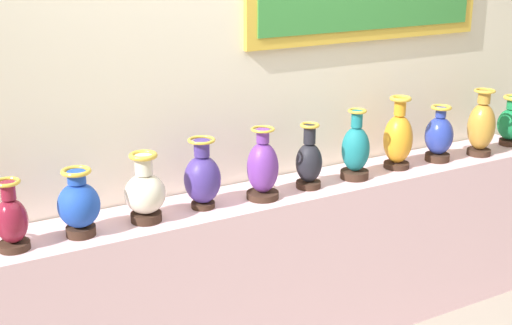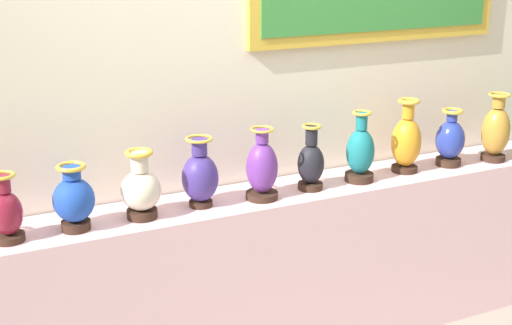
{
  "view_description": "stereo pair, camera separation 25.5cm",
  "coord_description": "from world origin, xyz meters",
  "px_view_note": "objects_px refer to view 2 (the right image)",
  "views": [
    {
      "loc": [
        -1.6,
        -2.8,
        2.12
      ],
      "look_at": [
        0.0,
        0.0,
        1.07
      ],
      "focal_mm": 49.26,
      "sensor_mm": 36.0,
      "label": 1
    },
    {
      "loc": [
        -1.38,
        -2.92,
        2.12
      ],
      "look_at": [
        0.0,
        0.0,
        1.07
      ],
      "focal_mm": 49.26,
      "sensor_mm": 36.0,
      "label": 2
    }
  ],
  "objects_px": {
    "vase_ochre": "(496,131)",
    "vase_indigo": "(200,176)",
    "vase_violet": "(262,169)",
    "vase_onyx": "(311,163)",
    "vase_sapphire": "(74,200)",
    "vase_teal": "(360,153)",
    "vase_burgundy": "(7,213)",
    "vase_ivory": "(141,189)",
    "vase_amber": "(406,141)",
    "vase_cobalt": "(450,140)"
  },
  "relations": [
    {
      "from": "vase_ochre",
      "to": "vase_indigo",
      "type": "bearing_deg",
      "value": 178.4
    },
    {
      "from": "vase_violet",
      "to": "vase_onyx",
      "type": "height_order",
      "value": "vase_violet"
    },
    {
      "from": "vase_sapphire",
      "to": "vase_teal",
      "type": "distance_m",
      "value": 1.46
    },
    {
      "from": "vase_sapphire",
      "to": "vase_violet",
      "type": "xyz_separation_m",
      "value": [
        0.89,
        -0.0,
        0.01
      ]
    },
    {
      "from": "vase_indigo",
      "to": "vase_burgundy",
      "type": "bearing_deg",
      "value": -177.8
    },
    {
      "from": "vase_burgundy",
      "to": "vase_ivory",
      "type": "height_order",
      "value": "vase_ivory"
    },
    {
      "from": "vase_indigo",
      "to": "vase_violet",
      "type": "bearing_deg",
      "value": -6.22
    },
    {
      "from": "vase_burgundy",
      "to": "vase_violet",
      "type": "xyz_separation_m",
      "value": [
        1.17,
        0.0,
        0.02
      ]
    },
    {
      "from": "vase_sapphire",
      "to": "vase_ochre",
      "type": "xyz_separation_m",
      "value": [
        2.34,
        -0.02,
        0.03
      ]
    },
    {
      "from": "vase_sapphire",
      "to": "vase_indigo",
      "type": "height_order",
      "value": "vase_indigo"
    },
    {
      "from": "vase_amber",
      "to": "vase_ochre",
      "type": "distance_m",
      "value": 0.57
    },
    {
      "from": "vase_violet",
      "to": "vase_amber",
      "type": "xyz_separation_m",
      "value": [
        0.87,
        0.04,
        0.02
      ]
    },
    {
      "from": "vase_violet",
      "to": "vase_burgundy",
      "type": "bearing_deg",
      "value": -179.99
    },
    {
      "from": "vase_burgundy",
      "to": "vase_ivory",
      "type": "xyz_separation_m",
      "value": [
        0.57,
        0.01,
        0.01
      ]
    },
    {
      "from": "vase_burgundy",
      "to": "vase_amber",
      "type": "bearing_deg",
      "value": 1.13
    },
    {
      "from": "vase_violet",
      "to": "vase_cobalt",
      "type": "xyz_separation_m",
      "value": [
        1.16,
        0.02,
        -0.01
      ]
    },
    {
      "from": "vase_sapphire",
      "to": "vase_amber",
      "type": "bearing_deg",
      "value": 1.21
    },
    {
      "from": "vase_ivory",
      "to": "vase_indigo",
      "type": "height_order",
      "value": "vase_indigo"
    },
    {
      "from": "vase_sapphire",
      "to": "vase_ochre",
      "type": "bearing_deg",
      "value": -0.45
    },
    {
      "from": "vase_violet",
      "to": "vase_cobalt",
      "type": "bearing_deg",
      "value": 1.12
    },
    {
      "from": "vase_teal",
      "to": "vase_cobalt",
      "type": "xyz_separation_m",
      "value": [
        0.59,
        0.01,
        -0.01
      ]
    },
    {
      "from": "vase_burgundy",
      "to": "vase_indigo",
      "type": "height_order",
      "value": "vase_indigo"
    },
    {
      "from": "vase_violet",
      "to": "vase_onyx",
      "type": "xyz_separation_m",
      "value": [
        0.28,
        0.02,
        -0.01
      ]
    },
    {
      "from": "vase_sapphire",
      "to": "vase_indigo",
      "type": "xyz_separation_m",
      "value": [
        0.59,
        0.03,
        0.01
      ]
    },
    {
      "from": "vase_ivory",
      "to": "vase_sapphire",
      "type": "bearing_deg",
      "value": -178.23
    },
    {
      "from": "vase_sapphire",
      "to": "vase_ivory",
      "type": "xyz_separation_m",
      "value": [
        0.3,
        0.01,
        -0.0
      ]
    },
    {
      "from": "vase_burgundy",
      "to": "vase_amber",
      "type": "height_order",
      "value": "vase_amber"
    },
    {
      "from": "vase_indigo",
      "to": "vase_teal",
      "type": "distance_m",
      "value": 0.87
    },
    {
      "from": "vase_sapphire",
      "to": "vase_ivory",
      "type": "relative_size",
      "value": 0.93
    },
    {
      "from": "vase_onyx",
      "to": "vase_cobalt",
      "type": "relative_size",
      "value": 1.05
    },
    {
      "from": "vase_sapphire",
      "to": "vase_violet",
      "type": "height_order",
      "value": "vase_violet"
    },
    {
      "from": "vase_violet",
      "to": "vase_teal",
      "type": "height_order",
      "value": "vase_teal"
    },
    {
      "from": "vase_indigo",
      "to": "vase_onyx",
      "type": "bearing_deg",
      "value": -1.64
    },
    {
      "from": "vase_violet",
      "to": "vase_teal",
      "type": "relative_size",
      "value": 0.95
    },
    {
      "from": "vase_ivory",
      "to": "vase_ochre",
      "type": "height_order",
      "value": "vase_ochre"
    },
    {
      "from": "vase_burgundy",
      "to": "vase_onyx",
      "type": "distance_m",
      "value": 1.45
    },
    {
      "from": "vase_amber",
      "to": "vase_cobalt",
      "type": "relative_size",
      "value": 1.25
    },
    {
      "from": "vase_sapphire",
      "to": "vase_violet",
      "type": "distance_m",
      "value": 0.89
    },
    {
      "from": "vase_burgundy",
      "to": "vase_sapphire",
      "type": "distance_m",
      "value": 0.28
    },
    {
      "from": "vase_indigo",
      "to": "vase_teal",
      "type": "height_order",
      "value": "vase_teal"
    },
    {
      "from": "vase_teal",
      "to": "vase_cobalt",
      "type": "height_order",
      "value": "vase_teal"
    },
    {
      "from": "vase_onyx",
      "to": "vase_indigo",
      "type": "bearing_deg",
      "value": 178.36
    },
    {
      "from": "vase_onyx",
      "to": "vase_amber",
      "type": "xyz_separation_m",
      "value": [
        0.6,
        0.02,
        0.03
      ]
    },
    {
      "from": "vase_burgundy",
      "to": "vase_cobalt",
      "type": "relative_size",
      "value": 0.94
    },
    {
      "from": "vase_indigo",
      "to": "vase_ivory",
      "type": "bearing_deg",
      "value": -175.8
    },
    {
      "from": "vase_burgundy",
      "to": "vase_teal",
      "type": "relative_size",
      "value": 0.8
    },
    {
      "from": "vase_amber",
      "to": "vase_onyx",
      "type": "bearing_deg",
      "value": -177.74
    },
    {
      "from": "vase_violet",
      "to": "vase_cobalt",
      "type": "distance_m",
      "value": 1.16
    },
    {
      "from": "vase_burgundy",
      "to": "vase_violet",
      "type": "distance_m",
      "value": 1.17
    },
    {
      "from": "vase_burgundy",
      "to": "vase_teal",
      "type": "xyz_separation_m",
      "value": [
        1.73,
        0.01,
        0.03
      ]
    }
  ]
}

